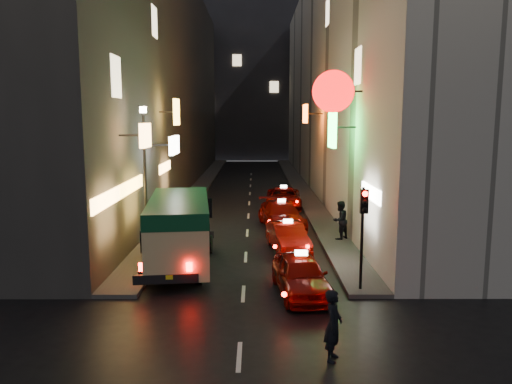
{
  "coord_description": "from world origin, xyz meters",
  "views": [
    {
      "loc": [
        0.4,
        -7.75,
        5.94
      ],
      "look_at": [
        0.44,
        13.0,
        2.83
      ],
      "focal_mm": 35.0,
      "sensor_mm": 36.0,
      "label": 1
    }
  ],
  "objects_px": {
    "pedestrian_crossing": "(333,321)",
    "lamp_post": "(145,171)",
    "minibus": "(179,224)",
    "traffic_light": "(363,216)",
    "taxi_near": "(301,272)"
  },
  "relations": [
    {
      "from": "pedestrian_crossing",
      "to": "lamp_post",
      "type": "height_order",
      "value": "lamp_post"
    },
    {
      "from": "minibus",
      "to": "lamp_post",
      "type": "relative_size",
      "value": 1.07
    },
    {
      "from": "pedestrian_crossing",
      "to": "traffic_light",
      "type": "bearing_deg",
      "value": -0.91
    },
    {
      "from": "traffic_light",
      "to": "lamp_post",
      "type": "xyz_separation_m",
      "value": [
        -8.2,
        4.53,
        1.04
      ]
    },
    {
      "from": "minibus",
      "to": "pedestrian_crossing",
      "type": "bearing_deg",
      "value": -57.52
    },
    {
      "from": "traffic_light",
      "to": "lamp_post",
      "type": "distance_m",
      "value": 9.42
    },
    {
      "from": "minibus",
      "to": "lamp_post",
      "type": "distance_m",
      "value": 2.91
    },
    {
      "from": "taxi_near",
      "to": "pedestrian_crossing",
      "type": "xyz_separation_m",
      "value": [
        0.37,
        -4.63,
        0.23
      ]
    },
    {
      "from": "lamp_post",
      "to": "minibus",
      "type": "bearing_deg",
      "value": -41.66
    },
    {
      "from": "taxi_near",
      "to": "traffic_light",
      "type": "relative_size",
      "value": 1.47
    },
    {
      "from": "taxi_near",
      "to": "traffic_light",
      "type": "height_order",
      "value": "traffic_light"
    },
    {
      "from": "traffic_light",
      "to": "lamp_post",
      "type": "relative_size",
      "value": 0.56
    },
    {
      "from": "minibus",
      "to": "pedestrian_crossing",
      "type": "distance_m",
      "value": 9.19
    },
    {
      "from": "minibus",
      "to": "taxi_near",
      "type": "distance_m",
      "value": 5.59
    },
    {
      "from": "taxi_near",
      "to": "traffic_light",
      "type": "xyz_separation_m",
      "value": [
        2.05,
        -0.01,
        1.9
      ]
    }
  ]
}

